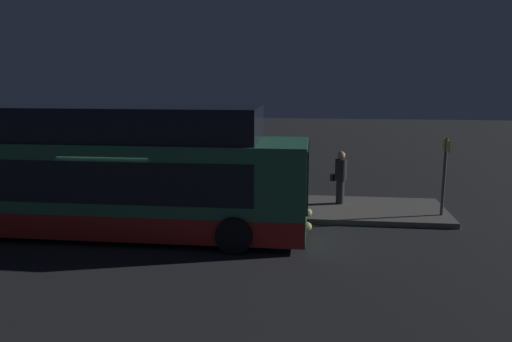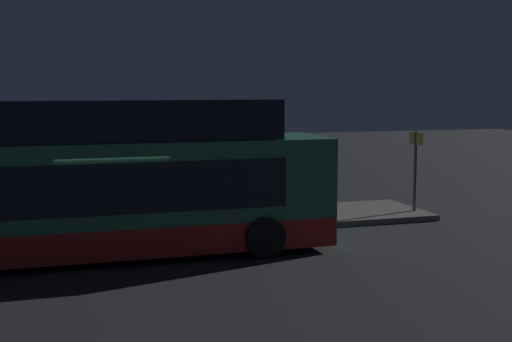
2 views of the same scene
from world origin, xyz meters
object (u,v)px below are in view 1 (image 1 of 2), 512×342
Objects in this scene: passenger_boarding at (151,175)px; sign_post at (445,167)px; bus_lead at (103,178)px; passenger_waiting at (340,175)px; suitcase at (138,192)px; trash_bin at (228,187)px.

sign_post is at bearing -155.98° from passenger_boarding.
bus_lead is 4.70× the size of sign_post.
passenger_boarding is 0.97× the size of passenger_waiting.
sign_post is at bearing 13.76° from bus_lead.
passenger_boarding is at bearing 3.22° from suitcase.
sign_post reaches higher than passenger_boarding.
bus_lead reaches higher than suitcase.
passenger_waiting is (6.63, 0.57, 0.03)m from passenger_boarding.
trash_bin is at bearing 55.68° from bus_lead.
passenger_waiting is 7.18m from suitcase.
sign_post is at bearing -63.20° from passenger_waiting.
suitcase reaches higher than trash_bin.
passenger_boarding is 0.72× the size of sign_post.
bus_lead reaches higher than sign_post.
bus_lead is at bearing -124.32° from trash_bin.
bus_lead is 12.92× the size of suitcase.
passenger_waiting is 3.43m from sign_post.
suitcase is (-7.12, -0.60, -0.66)m from passenger_waiting.
bus_lead is at bearing 163.27° from passenger_waiting.
passenger_boarding is 2.78× the size of trash_bin.
passenger_waiting is at bearing 4.82° from suitcase.
sign_post is at bearing -2.86° from suitcase.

